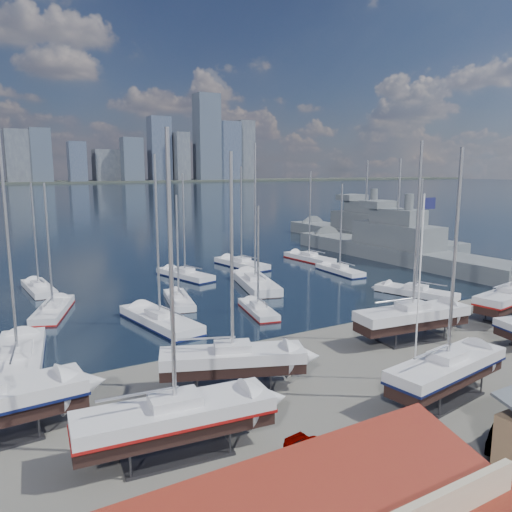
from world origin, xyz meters
TOP-DOWN VIEW (x-y plane):
  - ground at (0.00, -10.00)m, footprint 1400.00×1400.00m
  - water at (0.00, 300.00)m, footprint 1400.00×600.00m
  - sailboat_cradle_1 at (-18.74, -12.91)m, footprint 10.52×3.96m
  - sailboat_cradle_2 at (-12.50, -7.31)m, footprint 9.94×6.06m
  - sailboat_cradle_3 at (-1.41, -15.63)m, footprint 10.14×4.08m
  - sailboat_cradle_4 at (5.38, -6.52)m, footprint 10.71×4.13m
  - sailboat_cradle_6 at (18.80, -6.81)m, footprint 10.36×4.35m
  - sailboat_moored_0 at (-24.66, 4.10)m, footprint 5.43×12.67m
  - sailboat_moored_1 at (-20.21, 17.63)m, footprint 5.74×9.66m
  - sailboat_moored_2 at (-20.20, 28.59)m, footprint 3.13×9.23m
  - sailboat_moored_3 at (-12.02, 8.47)m, footprint 4.89×11.56m
  - sailboat_moored_4 at (-7.58, 14.88)m, footprint 4.04×8.59m
  - sailboat_moored_5 at (-1.89, 26.96)m, footprint 5.15×10.28m
  - sailboat_moored_6 at (-1.88, 7.33)m, footprint 3.77×8.02m
  - sailboat_moored_7 at (3.65, 17.44)m, footprint 6.56×12.81m
  - sailboat_moored_8 at (8.53, 29.95)m, footprint 4.50×10.89m
  - sailboat_moored_9 at (17.72, 4.11)m, footprint 5.39×9.79m
  - sailboat_moored_10 at (18.42, 18.75)m, footprint 3.04×9.02m
  - sailboat_moored_11 at (20.53, 28.99)m, footprint 3.45×10.24m
  - naval_ship_east at (33.04, 22.26)m, footprint 7.17×43.75m
  - naval_ship_west at (42.60, 40.08)m, footprint 8.54×44.99m
  - car_a at (-13.15, -17.95)m, footprint 2.39×4.59m
  - car_b at (-3.29, -21.10)m, footprint 4.11×2.76m
  - flagpole at (-0.66, -12.44)m, footprint 1.15×0.12m

SIDE VIEW (x-z plane):
  - water at x=0.00m, z-range -0.35..0.05m
  - ground at x=0.00m, z-range 0.00..0.00m
  - sailboat_moored_1 at x=-20.21m, z-range -6.67..7.28m
  - sailboat_moored_5 at x=-1.89m, z-range -7.10..7.71m
  - sailboat_moored_11 at x=20.53m, z-range -7.23..7.85m
  - sailboat_moored_10 at x=18.42m, z-range -6.33..6.95m
  - sailboat_moored_8 at x=8.53m, z-range -7.59..8.21m
  - sailboat_moored_3 at x=-12.02m, z-range -8.07..8.68m
  - sailboat_moored_6 at x=-1.88m, z-range -5.47..6.09m
  - sailboat_moored_0 at x=-24.66m, z-range -8.86..9.48m
  - sailboat_moored_9 at x=17.72m, z-range -6.80..7.44m
  - sailboat_moored_2 at x=-20.20m, z-range -6.53..7.18m
  - sailboat_moored_4 at x=-7.58m, z-range -5.93..6.58m
  - sailboat_moored_7 at x=3.65m, z-range -8.99..9.64m
  - car_b at x=-3.29m, z-range 0.00..1.28m
  - car_a at x=-13.15m, z-range 0.00..1.49m
  - naval_ship_east at x=33.04m, z-range -7.30..10.63m
  - naval_ship_west at x=42.60m, z-range -7.35..10.68m
  - sailboat_cradle_2 at x=-12.50m, z-range -5.81..9.93m
  - sailboat_cradle_3 at x=-1.41m, z-range -5.90..10.03m
  - sailboat_cradle_6 at x=18.80m, z-range -6.02..10.19m
  - sailboat_cradle_1 at x=-18.74m, z-range -6.18..10.38m
  - sailboat_cradle_4 at x=5.38m, z-range -6.35..10.60m
  - flagpole at x=-0.66m, z-range 1.06..14.09m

